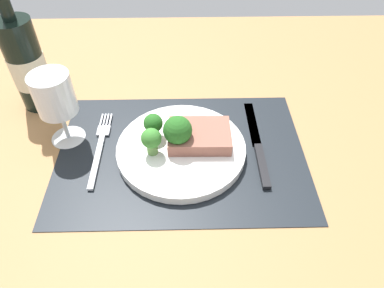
# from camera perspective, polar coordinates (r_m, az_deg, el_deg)

# --- Properties ---
(ground_plane) EXTENTS (1.40, 1.10, 0.03)m
(ground_plane) POSITION_cam_1_polar(r_m,az_deg,el_deg) (0.65, -1.73, -2.41)
(ground_plane) COLOR #996D42
(placemat) EXTENTS (0.45, 0.32, 0.00)m
(placemat) POSITION_cam_1_polar(r_m,az_deg,el_deg) (0.64, -1.76, -1.42)
(placemat) COLOR black
(placemat) RESTS_ON ground_plane
(plate) EXTENTS (0.23, 0.23, 0.02)m
(plate) POSITION_cam_1_polar(r_m,az_deg,el_deg) (0.63, -1.78, -0.83)
(plate) COLOR white
(plate) RESTS_ON placemat
(steak) EXTENTS (0.11, 0.08, 0.02)m
(steak) POSITION_cam_1_polar(r_m,az_deg,el_deg) (0.63, 1.21, 1.36)
(steak) COLOR #8C5647
(steak) RESTS_ON plate
(broccoli_front_edge) EXTENTS (0.03, 0.03, 0.05)m
(broccoli_front_edge) POSITION_cam_1_polar(r_m,az_deg,el_deg) (0.63, -6.35, 3.23)
(broccoli_front_edge) COLOR #5B8942
(broccoli_front_edge) RESTS_ON plate
(broccoli_near_steak) EXTENTS (0.04, 0.04, 0.05)m
(broccoli_near_steak) POSITION_cam_1_polar(r_m,az_deg,el_deg) (0.60, -6.65, 0.70)
(broccoli_near_steak) COLOR #5B8942
(broccoli_near_steak) RESTS_ON plate
(broccoli_near_fork) EXTENTS (0.05, 0.05, 0.06)m
(broccoli_near_fork) POSITION_cam_1_polar(r_m,az_deg,el_deg) (0.60, -2.37, 2.04)
(broccoli_near_fork) COLOR #6B994C
(broccoli_near_fork) RESTS_ON plate
(fork) EXTENTS (0.02, 0.19, 0.01)m
(fork) POSITION_cam_1_polar(r_m,az_deg,el_deg) (0.67, -14.81, -0.45)
(fork) COLOR silver
(fork) RESTS_ON placemat
(knife) EXTENTS (0.02, 0.23, 0.01)m
(knife) POSITION_cam_1_polar(r_m,az_deg,el_deg) (0.66, 10.76, -0.59)
(knife) COLOR black
(knife) RESTS_ON placemat
(wine_bottle) EXTENTS (0.07, 0.07, 0.29)m
(wine_bottle) POSITION_cam_1_polar(r_m,az_deg,el_deg) (0.76, -25.36, 11.80)
(wine_bottle) COLOR black
(wine_bottle) RESTS_ON ground_plane
(wine_glass) EXTENTS (0.07, 0.07, 0.14)m
(wine_glass) POSITION_cam_1_polar(r_m,az_deg,el_deg) (0.65, -21.47, 6.98)
(wine_glass) COLOR silver
(wine_glass) RESTS_ON ground_plane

